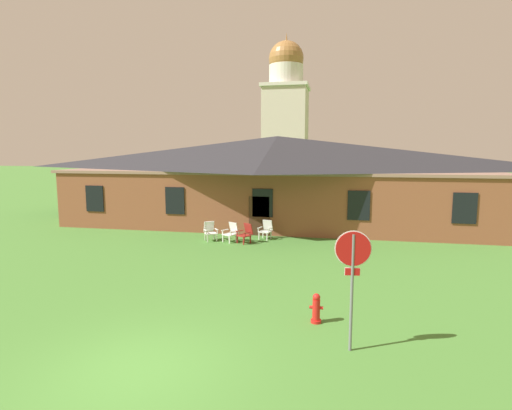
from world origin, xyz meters
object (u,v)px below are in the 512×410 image
at_px(lawn_chair_by_porch, 210,231).
at_px(fire_hydrant, 316,309).
at_px(stop_sign, 353,266).
at_px(lawn_chair_middle, 266,229).
at_px(lawn_chair_left_end, 246,233).
at_px(lawn_chair_near_door, 231,232).

relative_size(lawn_chair_by_porch, fire_hydrant, 1.21).
xyz_separation_m(stop_sign, lawn_chair_middle, (-3.96, 11.20, -1.46)).
bearing_deg(lawn_chair_middle, lawn_chair_by_porch, -160.12).
bearing_deg(lawn_chair_left_end, lawn_chair_middle, 54.84).
bearing_deg(lawn_chair_middle, fire_hydrant, -72.42).
relative_size(lawn_chair_left_end, lawn_chair_middle, 1.00).
xyz_separation_m(lawn_chair_by_porch, lawn_chair_left_end, (1.88, -0.18, 0.00)).
xyz_separation_m(lawn_chair_by_porch, lawn_chair_middle, (2.69, 0.97, 0.00)).
relative_size(lawn_chair_near_door, lawn_chair_middle, 1.00).
relative_size(stop_sign, fire_hydrant, 3.49).
xyz_separation_m(lawn_chair_left_end, lawn_chair_middle, (0.81, 1.15, 0.00)).
xyz_separation_m(lawn_chair_by_porch, lawn_chair_near_door, (1.11, -0.05, 0.00)).
relative_size(stop_sign, lawn_chair_by_porch, 2.88).
bearing_deg(lawn_chair_by_porch, lawn_chair_middle, 19.88).
relative_size(lawn_chair_by_porch, lawn_chair_left_end, 1.00).
bearing_deg(stop_sign, lawn_chair_middle, 109.47).
relative_size(lawn_chair_middle, fire_hydrant, 1.21).
bearing_deg(lawn_chair_near_door, stop_sign, -61.43).
bearing_deg(stop_sign, lawn_chair_near_door, 118.57).
height_order(lawn_chair_left_end, lawn_chair_middle, same).
bearing_deg(fire_hydrant, lawn_chair_by_porch, 123.21).
xyz_separation_m(stop_sign, lawn_chair_left_end, (-4.77, 10.06, -1.46)).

